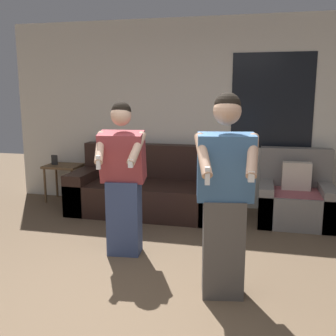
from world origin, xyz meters
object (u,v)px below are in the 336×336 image
Objects in this scene: person_left at (123,180)px; person_right at (225,198)px; armchair at (295,198)px; couch at (149,190)px; side_table at (63,170)px.

person_right reaches higher than person_left.
armchair is at bearing 71.09° from person_right.
person_left reaches higher than armchair.
person_right is at bearing -29.73° from person_left.
side_table is (-1.44, 0.23, 0.18)m from couch.
armchair is at bearing 0.61° from couch.
couch is 2.51m from person_right.
couch is 1.58m from person_left.
person_right reaches higher than armchair.
person_left is at bearing 150.27° from person_right.
person_right is (1.08, -0.62, 0.05)m from person_left.
person_right is at bearing -108.91° from armchair.
couch is 2.96× the size of side_table.
armchair is 3.43m from side_table.
person_right reaches higher than side_table.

